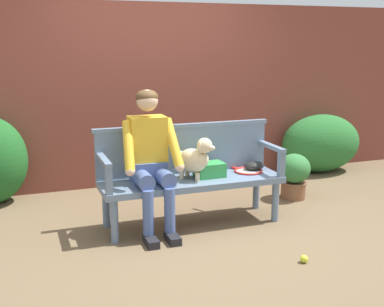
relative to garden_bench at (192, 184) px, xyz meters
The scene contains 14 objects.
ground_plane 0.40m from the garden_bench, ahead, with size 40.00×40.00×0.00m, color brown.
brick_garden_fence 1.84m from the garden_bench, 90.00° to the left, with size 8.00×0.30×2.22m, color brown.
hedge_bush_far_left 2.68m from the garden_bench, 28.76° to the left, with size 1.15×0.70×0.79m, color #286B2D.
garden_bench is the anchor object (origin of this frame).
bench_backrest 0.39m from the garden_bench, 90.00° to the left, with size 1.82×0.06×0.50m.
bench_armrest_left_end 0.89m from the garden_bench, behind, with size 0.06×0.53×0.28m.
bench_armrest_right_end 0.89m from the garden_bench, ahead, with size 0.06×0.53×0.28m.
person_seated 0.53m from the garden_bench, behind, with size 0.56×0.67×1.33m.
dog_on_bench 0.27m from the garden_bench, 38.49° to the right, with size 0.35×0.38×0.41m.
tennis_racket 0.62m from the garden_bench, ahead, with size 0.42×0.56×0.03m.
baseball_glove 0.73m from the garden_bench, ahead, with size 0.22×0.17×0.09m, color black.
sports_bag 0.23m from the garden_bench, ahead, with size 0.28×0.20×0.14m, color #2D8E42.
tennis_ball 1.32m from the garden_bench, 63.81° to the right, with size 0.07×0.07×0.07m, color #CCDB33.
potted_plant 1.42m from the garden_bench, 15.11° to the left, with size 0.37×0.37×0.52m.
Camera 1 is at (-1.56, -4.31, 1.76)m, focal length 46.03 mm.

